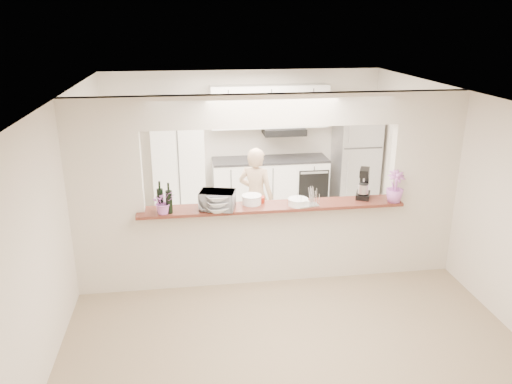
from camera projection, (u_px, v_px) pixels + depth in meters
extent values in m
plane|color=tan|center=(270.00, 278.00, 6.80)|extent=(6.00, 6.00, 0.00)
cube|color=silver|center=(255.00, 233.00, 8.24)|extent=(5.00, 2.90, 0.01)
cube|color=beige|center=(107.00, 200.00, 6.11)|extent=(0.90, 0.15, 2.50)
cube|color=beige|center=(422.00, 185.00, 6.66)|extent=(0.90, 0.15, 2.50)
cube|color=beige|center=(272.00, 110.00, 6.04)|extent=(3.20, 0.15, 0.40)
cube|color=beige|center=(271.00, 243.00, 6.62)|extent=(3.20, 0.15, 1.05)
cube|color=brown|center=(272.00, 206.00, 6.40)|extent=(3.40, 0.38, 0.04)
cube|color=white|center=(178.00, 156.00, 8.82)|extent=(0.90, 0.60, 2.10)
cube|color=white|center=(270.00, 184.00, 9.23)|extent=(2.10, 0.60, 0.90)
cube|color=#302F32|center=(270.00, 160.00, 9.08)|extent=(2.10, 0.62, 0.04)
cube|color=white|center=(270.00, 106.00, 8.88)|extent=(2.10, 0.35, 0.75)
cube|color=black|center=(284.00, 131.00, 8.96)|extent=(0.75, 0.45, 0.12)
cube|color=black|center=(314.00, 185.00, 9.03)|extent=(0.55, 0.02, 0.55)
cube|color=#BCBCC1|center=(355.00, 161.00, 9.27)|extent=(0.75, 0.70, 1.70)
imported|color=pink|center=(164.00, 202.00, 6.07)|extent=(0.32, 0.29, 0.30)
cylinder|color=black|center=(169.00, 202.00, 6.08)|extent=(0.08, 0.08, 0.29)
cylinder|color=black|center=(168.00, 187.00, 6.01)|extent=(0.03, 0.03, 0.10)
cylinder|color=black|center=(160.00, 200.00, 6.14)|extent=(0.08, 0.08, 0.29)
cylinder|color=black|center=(159.00, 185.00, 6.08)|extent=(0.03, 0.03, 0.10)
imported|color=#BBBBC1|center=(217.00, 200.00, 6.21)|extent=(0.49, 0.39, 0.24)
imported|color=white|center=(218.00, 203.00, 6.15)|extent=(0.34, 0.34, 0.22)
cylinder|color=white|center=(252.00, 200.00, 6.41)|extent=(0.25, 0.25, 0.11)
cylinder|color=white|center=(252.00, 195.00, 6.39)|extent=(0.26, 0.26, 0.01)
cylinder|color=white|center=(298.00, 202.00, 6.36)|extent=(0.25, 0.25, 0.08)
cylinder|color=white|center=(298.00, 199.00, 6.35)|extent=(0.26, 0.26, 0.01)
cylinder|color=maroon|center=(259.00, 199.00, 6.48)|extent=(0.15, 0.15, 0.07)
cylinder|color=beige|center=(302.00, 201.00, 6.45)|extent=(0.14, 0.14, 0.07)
cube|color=silver|center=(308.00, 205.00, 6.35)|extent=(0.28, 0.19, 0.02)
cube|color=white|center=(308.00, 202.00, 6.34)|extent=(0.12, 0.12, 0.07)
cube|color=black|center=(363.00, 195.00, 6.64)|extent=(0.27, 0.32, 0.07)
cube|color=black|center=(364.00, 180.00, 6.67)|extent=(0.15, 0.14, 0.29)
cube|color=black|center=(365.00, 172.00, 6.52)|extent=(0.20, 0.26, 0.10)
cylinder|color=#B7B7BC|center=(363.00, 189.00, 6.55)|extent=(0.14, 0.14, 0.13)
imported|color=#CD72D4|center=(395.00, 186.00, 6.44)|extent=(0.23, 0.23, 0.42)
imported|color=#D2AD88|center=(256.00, 197.00, 7.64)|extent=(0.67, 0.60, 1.53)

